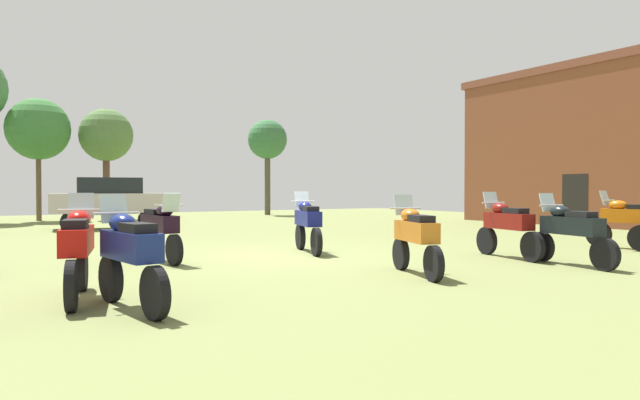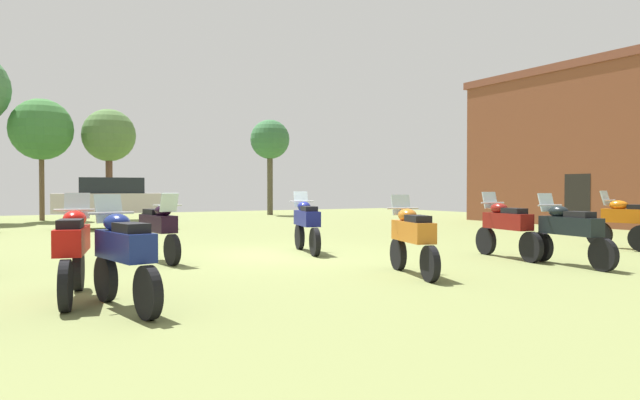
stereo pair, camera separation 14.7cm
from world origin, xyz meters
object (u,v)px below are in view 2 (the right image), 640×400
object	(u,v)px
car_2	(111,199)
motorcycle_11	(124,253)
motorcycle_4	(73,247)
motorcycle_7	(307,223)
motorcycle_1	(630,220)
tree_6	(41,130)
motorcycle_10	(412,236)
motorcycle_12	(158,228)
tree_1	(109,136)
tree_2	(270,141)
motorcycle_13	(506,226)
motorcycle_3	(569,230)

from	to	relation	value
car_2	motorcycle_11	bearing A→B (deg)	177.62
motorcycle_4	motorcycle_11	size ratio (longest dim) A/B	1.06
motorcycle_7	motorcycle_4	bearing A→B (deg)	-132.60
motorcycle_1	motorcycle_7	world-z (taller)	motorcycle_1
motorcycle_4	car_2	xyz separation A→B (m)	(3.26, 15.03, 0.43)
motorcycle_4	tree_6	distance (m)	23.10
motorcycle_10	car_2	bearing A→B (deg)	115.81
motorcycle_4	motorcycle_12	distance (m)	4.21
tree_1	motorcycle_7	bearing A→B (deg)	-86.37
tree_6	tree_2	bearing A→B (deg)	0.37
motorcycle_1	motorcycle_13	bearing A→B (deg)	168.98
motorcycle_3	motorcycle_4	xyz separation A→B (m)	(-9.14, 1.21, 0.01)
motorcycle_4	motorcycle_12	size ratio (longest dim) A/B	1.02
motorcycle_1	motorcycle_4	size ratio (longest dim) A/B	1.03
tree_1	tree_2	size ratio (longest dim) A/B	0.99
motorcycle_13	tree_2	size ratio (longest dim) A/B	0.39
motorcycle_12	motorcycle_13	xyz separation A→B (m)	(6.93, -3.28, 0.01)
tree_1	tree_6	distance (m)	3.16
motorcycle_7	motorcycle_11	size ratio (longest dim) A/B	1.04
motorcycle_1	car_2	bearing A→B (deg)	116.26
motorcycle_4	motorcycle_7	size ratio (longest dim) A/B	1.02
motorcycle_10	motorcycle_11	world-z (taller)	motorcycle_11
tree_1	tree_6	world-z (taller)	tree_6
motorcycle_1	car_2	distance (m)	18.02
motorcycle_7	tree_6	distance (m)	19.97
motorcycle_7	car_2	world-z (taller)	car_2
motorcycle_1	tree_1	world-z (taller)	tree_1
motorcycle_13	car_2	bearing A→B (deg)	122.36
motorcycle_3	car_2	xyz separation A→B (m)	(-5.88, 16.25, 0.44)
motorcycle_7	motorcycle_10	world-z (taller)	motorcycle_7
tree_2	motorcycle_3	bearing A→B (deg)	-101.05
motorcycle_4	tree_1	world-z (taller)	tree_1
motorcycle_1	tree_6	distance (m)	25.88
motorcycle_7	tree_2	distance (m)	21.17
motorcycle_12	car_2	size ratio (longest dim) A/B	0.49
motorcycle_1	tree_1	distance (m)	24.46
car_2	tree_2	distance (m)	13.55
motorcycle_3	tree_2	bearing A→B (deg)	88.03
motorcycle_10	motorcycle_11	size ratio (longest dim) A/B	0.97
motorcycle_1	motorcycle_4	distance (m)	13.34
motorcycle_12	car_2	bearing A→B (deg)	-102.22
motorcycle_11	motorcycle_12	size ratio (longest dim) A/B	0.96
motorcycle_3	tree_1	distance (m)	24.56
motorcycle_10	motorcycle_12	bearing A→B (deg)	146.55
motorcycle_11	tree_6	xyz separation A→B (m)	(0.91, 23.81, 3.75)
motorcycle_12	motorcycle_13	distance (m)	7.67
motorcycle_13	tree_2	xyz separation A→B (m)	(4.76, 22.49, 3.73)
motorcycle_4	car_2	distance (m)	15.39
motorcycle_3	motorcycle_10	world-z (taller)	motorcycle_3
tree_1	motorcycle_3	bearing A→B (deg)	-79.10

